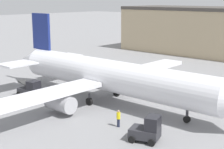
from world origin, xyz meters
name	(u,v)px	position (x,y,z in m)	size (l,w,h in m)	color
ground_plane	(112,103)	(0.00, 0.00, 0.00)	(400.00, 400.00, 0.00)	gray
airplane	(107,76)	(-0.86, -0.01, 3.24)	(35.35, 32.09, 10.27)	white
ground_crew_worker	(118,118)	(5.72, -5.41, 0.92)	(0.38, 0.38, 1.73)	#1E2338
baggage_tug	(147,130)	(9.88, -6.29, 1.05)	(3.01, 2.75, 2.37)	#2D2D33
belt_loader_truck	(30,89)	(-9.20, -5.22, 1.06)	(3.11, 2.23, 2.24)	#2D2D33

